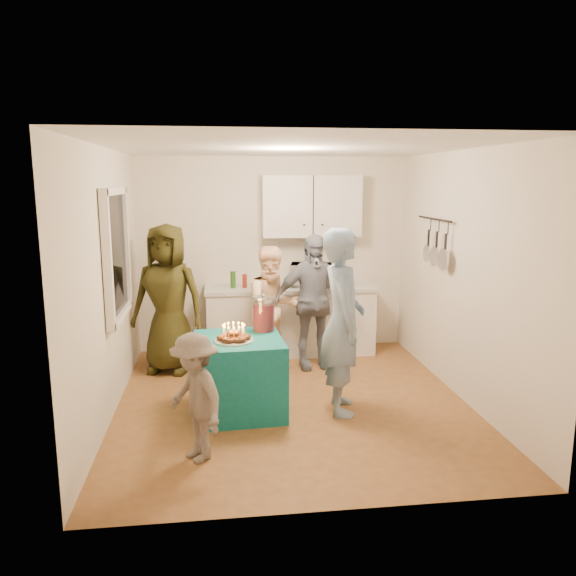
{
  "coord_description": "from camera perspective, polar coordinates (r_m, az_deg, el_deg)",
  "views": [
    {
      "loc": [
        -0.74,
        -5.51,
        2.28
      ],
      "look_at": [
        0.0,
        0.35,
        1.15
      ],
      "focal_mm": 35.0,
      "sensor_mm": 36.0,
      "label": 1
    }
  ],
  "objects": [
    {
      "name": "party_table",
      "position": [
        5.65,
        -4.99,
        -8.85
      ],
      "size": [
        0.9,
        0.9,
        0.76
      ],
      "primitive_type": "cube",
      "rotation": [
        0.0,
        0.0,
        0.06
      ],
      "color": "#10696C",
      "rests_on": "floor"
    },
    {
      "name": "pot_rack",
      "position": [
        6.71,
        14.39,
        4.68
      ],
      "size": [
        0.12,
        1.0,
        0.6
      ],
      "primitive_type": "cube",
      "color": "black",
      "rests_on": "right_wall"
    },
    {
      "name": "man_birthday",
      "position": [
        5.54,
        5.54,
        -3.41
      ],
      "size": [
        0.5,
        0.71,
        1.84
      ],
      "primitive_type": "imported",
      "rotation": [
        0.0,
        0.0,
        1.49
      ],
      "color": "#819BBC",
      "rests_on": "floor"
    },
    {
      "name": "right_wall",
      "position": [
        6.14,
        17.33,
        1.16
      ],
      "size": [
        4.0,
        4.0,
        0.0
      ],
      "primitive_type": "plane",
      "color": "silver",
      "rests_on": "floor"
    },
    {
      "name": "woman_back_right",
      "position": [
        6.86,
        2.46,
        -1.4
      ],
      "size": [
        1.02,
        0.53,
        1.66
      ],
      "primitive_type": "imported",
      "rotation": [
        0.0,
        0.0,
        0.13
      ],
      "color": "black",
      "rests_on": "floor"
    },
    {
      "name": "floor",
      "position": [
        6.01,
        0.43,
        -11.47
      ],
      "size": [
        4.0,
        4.0,
        0.0
      ],
      "primitive_type": "plane",
      "color": "brown",
      "rests_on": "ground"
    },
    {
      "name": "child_near_left",
      "position": [
        4.73,
        -9.41,
        -10.91
      ],
      "size": [
        0.71,
        0.8,
        1.08
      ],
      "primitive_type": "imported",
      "rotation": [
        0.0,
        0.0,
        -1.01
      ],
      "color": "#5E524B",
      "rests_on": "floor"
    },
    {
      "name": "woman_back_center",
      "position": [
        6.75,
        -1.47,
        -2.17
      ],
      "size": [
        0.87,
        0.75,
        1.52
      ],
      "primitive_type": "imported",
      "rotation": [
        0.0,
        0.0,
        0.27
      ],
      "color": "#FFB285",
      "rests_on": "floor"
    },
    {
      "name": "donut_cake",
      "position": [
        5.43,
        -5.54,
        -4.48
      ],
      "size": [
        0.38,
        0.38,
        0.18
      ],
      "primitive_type": null,
      "color": "#381C0C",
      "rests_on": "party_table"
    },
    {
      "name": "woman_back_left",
      "position": [
        6.85,
        -12.1,
        -1.07
      ],
      "size": [
        1.0,
        0.8,
        1.79
      ],
      "primitive_type": "imported",
      "rotation": [
        0.0,
        0.0,
        -0.29
      ],
      "color": "#4F4A16",
      "rests_on": "floor"
    },
    {
      "name": "back_wall",
      "position": [
        7.61,
        -1.56,
        3.43
      ],
      "size": [
        3.6,
        3.6,
        0.0
      ],
      "primitive_type": "plane",
      "color": "silver",
      "rests_on": "floor"
    },
    {
      "name": "counter",
      "position": [
        7.5,
        0.22,
        -3.44
      ],
      "size": [
        2.2,
        0.58,
        0.86
      ],
      "primitive_type": "cube",
      "color": "white",
      "rests_on": "floor"
    },
    {
      "name": "window_night",
      "position": [
        5.94,
        -17.15,
        3.3
      ],
      "size": [
        0.04,
        1.0,
        1.2
      ],
      "primitive_type": "cube",
      "color": "black",
      "rests_on": "left_wall"
    },
    {
      "name": "left_wall",
      "position": [
        5.69,
        -17.81,
        0.4
      ],
      "size": [
        4.0,
        4.0,
        0.0
      ],
      "primitive_type": "plane",
      "color": "silver",
      "rests_on": "floor"
    },
    {
      "name": "ceiling",
      "position": [
        5.57,
        0.47,
        14.13
      ],
      "size": [
        4.0,
        4.0,
        0.0
      ],
      "primitive_type": "plane",
      "color": "white",
      "rests_on": "floor"
    },
    {
      "name": "microwave",
      "position": [
        7.41,
        2.35,
        1.34
      ],
      "size": [
        0.6,
        0.47,
        0.3
      ],
      "primitive_type": "imported",
      "rotation": [
        0.0,
        0.0,
        -0.21
      ],
      "color": "white",
      "rests_on": "countertop"
    },
    {
      "name": "countertop",
      "position": [
        7.4,
        0.22,
        -0.03
      ],
      "size": [
        2.24,
        0.62,
        0.05
      ],
      "primitive_type": "cube",
      "color": "beige",
      "rests_on": "counter"
    },
    {
      "name": "punch_jar",
      "position": [
        5.77,
        -2.49,
        -2.71
      ],
      "size": [
        0.22,
        0.22,
        0.34
      ],
      "primitive_type": "cylinder",
      "color": "#AF0E23",
      "rests_on": "party_table"
    },
    {
      "name": "upper_cabinet",
      "position": [
        7.47,
        2.39,
        8.29
      ],
      "size": [
        1.3,
        0.3,
        0.8
      ],
      "primitive_type": "cube",
      "color": "white",
      "rests_on": "back_wall"
    }
  ]
}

